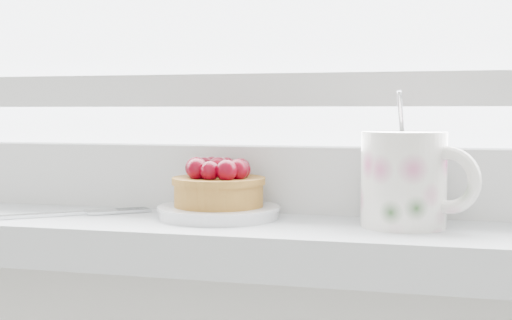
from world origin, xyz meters
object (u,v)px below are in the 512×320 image
(raspberry_tart, at_px, (218,184))
(fork, at_px, (47,215))
(floral_mug, at_px, (407,177))
(saucer, at_px, (219,212))

(raspberry_tart, xyz_separation_m, fork, (-0.17, -0.04, -0.03))
(floral_mug, relative_size, fork, 0.71)
(floral_mug, distance_m, fork, 0.36)
(raspberry_tart, bearing_deg, fork, -167.83)
(saucer, distance_m, fork, 0.18)
(floral_mug, bearing_deg, fork, -175.59)
(saucer, bearing_deg, raspberry_tart, -160.03)
(saucer, xyz_separation_m, fork, (-0.17, -0.04, -0.00))
(saucer, relative_size, floral_mug, 0.97)
(raspberry_tart, bearing_deg, saucer, 19.97)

